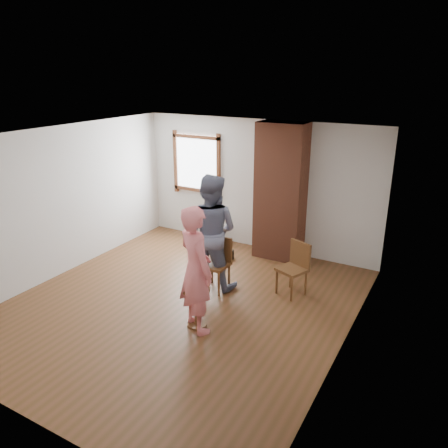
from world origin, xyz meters
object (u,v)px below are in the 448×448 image
at_px(stoneware_crock, 212,234).
at_px(person_pink, 196,270).
at_px(dining_chair_left, 218,260).
at_px(dining_chair_right, 295,265).
at_px(side_table, 196,301).
at_px(man, 210,232).

height_order(stoneware_crock, person_pink, person_pink).
relative_size(dining_chair_left, dining_chair_right, 1.01).
relative_size(side_table, man, 0.31).
height_order(man, person_pink, man).
xyz_separation_m(side_table, man, (-0.47, 1.19, 0.56)).
xyz_separation_m(stoneware_crock, side_table, (1.39, -2.76, 0.17)).
height_order(side_table, person_pink, person_pink).
bearing_deg(stoneware_crock, person_pink, -63.01).
height_order(dining_chair_left, side_table, dining_chair_left).
bearing_deg(dining_chair_right, person_pink, -94.95).
height_order(stoneware_crock, dining_chair_right, dining_chair_right).
bearing_deg(dining_chair_right, dining_chair_left, -137.43).
bearing_deg(man, person_pink, 104.10).
bearing_deg(side_table, stoneware_crock, 116.79).
bearing_deg(man, stoneware_crock, -67.99).
height_order(stoneware_crock, man, man).
height_order(dining_chair_left, man, man).
distance_m(dining_chair_left, dining_chair_right, 1.27).
height_order(dining_chair_right, side_table, dining_chair_right).
distance_m(dining_chair_left, man, 0.50).
relative_size(dining_chair_left, side_table, 1.47).
bearing_deg(side_table, dining_chair_right, 61.73).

